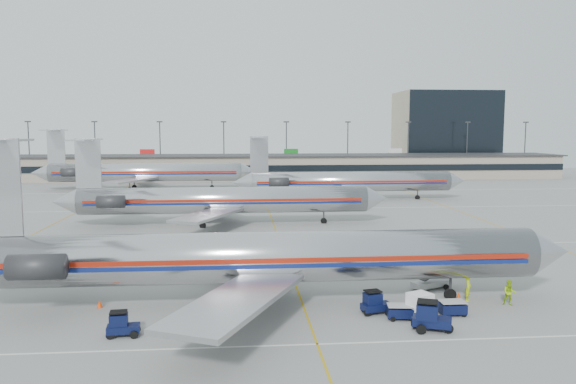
{
  "coord_description": "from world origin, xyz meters",
  "views": [
    {
      "loc": [
        -4.54,
        -50.2,
        12.82
      ],
      "look_at": [
        1.91,
        24.46,
        4.5
      ],
      "focal_mm": 35.0,
      "sensor_mm": 36.0,
      "label": 1
    }
  ],
  "objects": [
    {
      "name": "ramp_worker_far",
      "position": [
        15.08,
        -11.73,
        0.94
      ],
      "size": [
        1.11,
        0.99,
        1.88
      ],
      "primitive_type": "imported",
      "rotation": [
        0.0,
        0.0,
        -0.36
      ],
      "color": "#96C512",
      "rests_on": "ground"
    },
    {
      "name": "cart_outer",
      "position": [
        10.09,
        -13.5,
        0.53
      ],
      "size": [
        1.77,
        1.22,
        1.0
      ],
      "rotation": [
        0.0,
        0.0,
        0.01
      ],
      "color": "black",
      "rests_on": "ground"
    },
    {
      "name": "jet_second_row",
      "position": [
        -7.51,
        25.42,
        3.43
      ],
      "size": [
        45.12,
        26.57,
        11.81
      ],
      "color": "silver",
      "rests_on": "ground"
    },
    {
      "name": "ramp_worker_near",
      "position": [
        12.5,
        -10.44,
        0.98
      ],
      "size": [
        0.79,
        0.85,
        1.96
      ],
      "primitive_type": "imported",
      "rotation": [
        0.0,
        0.0,
        0.97
      ],
      "color": "#C0DD14",
      "rests_on": "ground"
    },
    {
      "name": "ground",
      "position": [
        0.0,
        0.0,
        0.0
      ],
      "size": [
        260.0,
        260.0,
        0.0
      ],
      "primitive_type": "plane",
      "color": "gray",
      "rests_on": "ground"
    },
    {
      "name": "terminal",
      "position": [
        0.0,
        97.97,
        3.16
      ],
      "size": [
        162.0,
        17.0,
        6.25
      ],
      "color": "gray",
      "rests_on": "ground"
    },
    {
      "name": "jet_third_row",
      "position": [
        14.88,
        50.68,
        3.42
      ],
      "size": [
        43.12,
        26.52,
        11.79
      ],
      "color": "silver",
      "rests_on": "ground"
    },
    {
      "name": "jet_back_row",
      "position": [
        -25.51,
        72.24,
        3.8
      ],
      "size": [
        47.81,
        29.41,
        13.07
      ],
      "color": "silver",
      "rests_on": "ground"
    },
    {
      "name": "tug_center",
      "position": [
        4.77,
        -12.8,
        0.77
      ],
      "size": [
        2.25,
        1.5,
        1.68
      ],
      "rotation": [
        0.0,
        0.0,
        0.24
      ],
      "color": "black",
      "rests_on": "ground"
    },
    {
      "name": "cone_left",
      "position": [
        -14.75,
        -9.71,
        0.29
      ],
      "size": [
        0.56,
        0.56,
        0.58
      ],
      "primitive_type": "cone",
      "rotation": [
        0.0,
        0.0,
        0.42
      ],
      "color": "#EE4007",
      "rests_on": "ground"
    },
    {
      "name": "tug_left",
      "position": [
        -11.98,
        -15.68,
        0.74
      ],
      "size": [
        2.08,
        1.2,
        1.62
      ],
      "rotation": [
        0.0,
        0.0,
        0.11
      ],
      "color": "black",
      "rests_on": "ground"
    },
    {
      "name": "cone_right",
      "position": [
        11.95,
        -10.03,
        0.29
      ],
      "size": [
        0.43,
        0.43,
        0.57
      ],
      "primitive_type": "cone",
      "rotation": [
        0.0,
        0.0,
        0.04
      ],
      "color": "#EE4007",
      "rests_on": "ground"
    },
    {
      "name": "jet_foreground",
      "position": [
        -3.79,
        -9.9,
        3.59
      ],
      "size": [
        47.2,
        27.79,
        12.36
      ],
      "color": "silver",
      "rests_on": "ground"
    },
    {
      "name": "apron_markings",
      "position": [
        0.0,
        10.0,
        0.01
      ],
      "size": [
        160.0,
        0.15,
        0.02
      ],
      "primitive_type": "cube",
      "color": "silver",
      "rests_on": "ground"
    },
    {
      "name": "light_mast_row",
      "position": [
        0.0,
        112.0,
        8.58
      ],
      "size": [
        163.6,
        0.4,
        15.28
      ],
      "color": "#38383D",
      "rests_on": "ground"
    },
    {
      "name": "uld_container",
      "position": [
        7.56,
        -14.17,
        0.91
      ],
      "size": [
        2.15,
        2.01,
        1.81
      ],
      "rotation": [
        0.0,
        0.0,
        0.43
      ],
      "color": "#2D2D30",
      "rests_on": "ground"
    },
    {
      "name": "belt_loader",
      "position": [
        10.87,
        -6.96,
        0.54
      ],
      "size": [
        3.9,
        2.33,
        2.0
      ],
      "rotation": [
        0.0,
        0.0,
        0.4
      ],
      "color": "#A3A3A3",
      "rests_on": "ground"
    },
    {
      "name": "cart_inner",
      "position": [
        6.25,
        -13.99,
        0.52
      ],
      "size": [
        1.86,
        1.4,
        0.98
      ],
      "rotation": [
        0.0,
        0.0,
        -0.14
      ],
      "color": "black",
      "rests_on": "ground"
    },
    {
      "name": "tug_right",
      "position": [
        7.49,
        -16.37,
        0.9
      ],
      "size": [
        2.71,
        2.03,
        1.98
      ],
      "rotation": [
        0.0,
        0.0,
        -0.38
      ],
      "color": "black",
      "rests_on": "ground"
    },
    {
      "name": "distant_building",
      "position": [
        62.0,
        128.0,
        12.5
      ],
      "size": [
        30.0,
        20.0,
        25.0
      ],
      "primitive_type": "cube",
      "color": "tan",
      "rests_on": "ground"
    }
  ]
}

